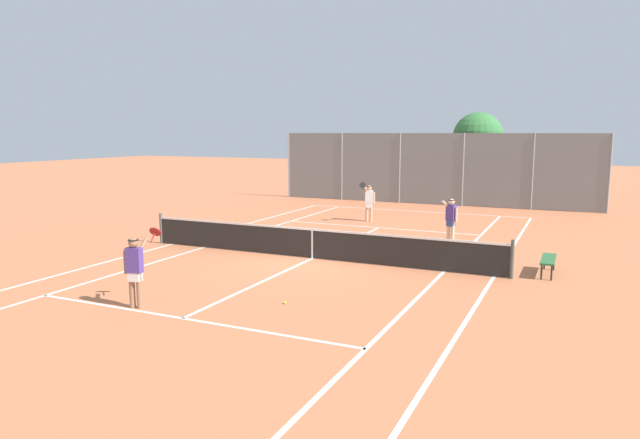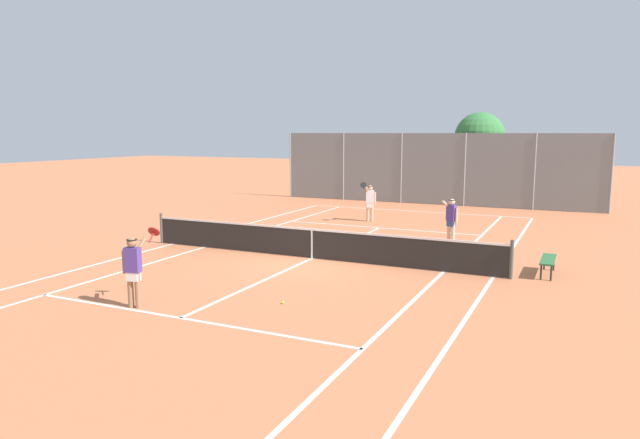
# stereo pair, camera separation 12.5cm
# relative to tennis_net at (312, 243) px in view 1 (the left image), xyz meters

# --- Properties ---
(ground_plane) EXTENTS (120.00, 120.00, 0.00)m
(ground_plane) POSITION_rel_tennis_net_xyz_m (0.00, 0.00, -0.51)
(ground_plane) COLOR #C67047
(court_line_markings) EXTENTS (11.10, 23.90, 0.01)m
(court_line_markings) POSITION_rel_tennis_net_xyz_m (0.00, 0.00, -0.51)
(court_line_markings) COLOR silver
(court_line_markings) RESTS_ON ground
(tennis_net) EXTENTS (12.00, 0.10, 1.07)m
(tennis_net) POSITION_rel_tennis_net_xyz_m (0.00, 0.00, 0.00)
(tennis_net) COLOR #474C47
(tennis_net) RESTS_ON ground
(player_near_side) EXTENTS (0.56, 0.82, 1.77)m
(player_near_side) POSITION_rel_tennis_net_xyz_m (-1.42, -6.22, 0.42)
(player_near_side) COLOR #936B4C
(player_near_side) RESTS_ON ground
(player_far_left) EXTENTS (0.52, 0.85, 1.77)m
(player_far_left) POSITION_rel_tennis_net_xyz_m (-0.97, 7.85, 0.42)
(player_far_left) COLOR #D8A884
(player_far_left) RESTS_ON ground
(player_far_right) EXTENTS (0.55, 0.46, 1.60)m
(player_far_right) POSITION_rel_tennis_net_xyz_m (3.40, 4.27, 0.40)
(player_far_right) COLOR beige
(player_far_right) RESTS_ON ground
(loose_tennis_ball_0) EXTENTS (0.07, 0.07, 0.07)m
(loose_tennis_ball_0) POSITION_rel_tennis_net_xyz_m (1.48, -4.58, -0.48)
(loose_tennis_ball_0) COLOR #D1DB33
(loose_tennis_ball_0) RESTS_ON ground
(loose_tennis_ball_2) EXTENTS (0.07, 0.07, 0.07)m
(loose_tennis_ball_2) POSITION_rel_tennis_net_xyz_m (1.76, 4.41, -0.48)
(loose_tennis_ball_2) COLOR #D1DB33
(loose_tennis_ball_2) RESTS_ON ground
(loose_tennis_ball_3) EXTENTS (0.07, 0.07, 0.07)m
(loose_tennis_ball_3) POSITION_rel_tennis_net_xyz_m (4.15, 4.68, -0.48)
(loose_tennis_ball_3) COLOR #D1DB33
(loose_tennis_ball_3) RESTS_ON ground
(courtside_bench) EXTENTS (0.36, 1.50, 0.47)m
(courtside_bench) POSITION_rel_tennis_net_xyz_m (6.82, 0.89, -0.10)
(courtside_bench) COLOR #2D6638
(courtside_bench) RESTS_ON ground
(back_fence) EXTENTS (17.53, 0.08, 3.89)m
(back_fence) POSITION_rel_tennis_net_xyz_m (0.00, 14.98, 1.44)
(back_fence) COLOR gray
(back_fence) RESTS_ON ground
(tree_behind_left) EXTENTS (2.76, 2.76, 5.01)m
(tree_behind_left) POSITION_rel_tennis_net_xyz_m (2.07, 16.74, 3.04)
(tree_behind_left) COLOR brown
(tree_behind_left) RESTS_ON ground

